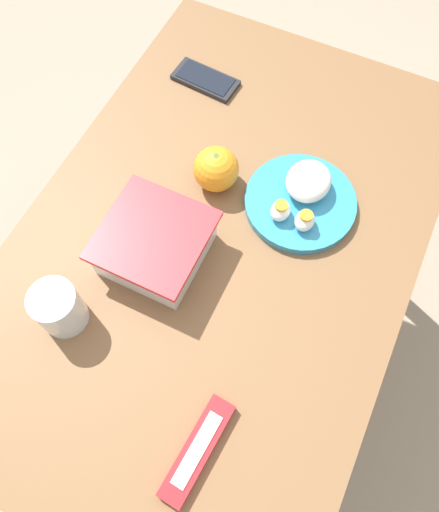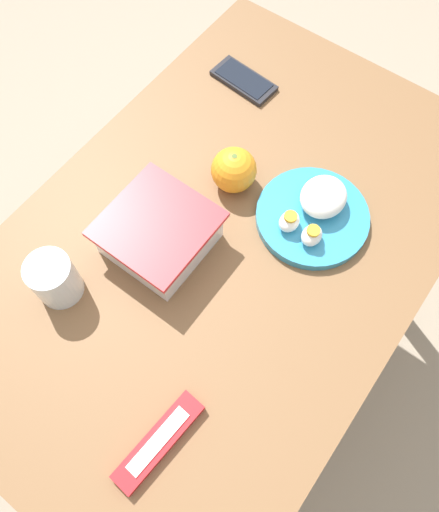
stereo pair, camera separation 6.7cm
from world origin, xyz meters
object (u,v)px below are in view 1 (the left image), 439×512
object	(u,v)px
drinking_glass	(59,308)
rice_plate	(302,197)
candy_bar	(197,450)
food_container	(155,245)
cell_phone	(205,80)
orange_fruit	(216,169)

from	to	relation	value
drinking_glass	rice_plate	bearing A→B (deg)	-35.91
candy_bar	food_container	bearing A→B (deg)	38.89
candy_bar	cell_phone	xyz separation A→B (m)	(0.65, 0.31, -0.00)
cell_phone	food_container	bearing A→B (deg)	-165.63
cell_phone	drinking_glass	xyz separation A→B (m)	(-0.56, -0.02, 0.04)
rice_plate	food_container	bearing A→B (deg)	137.36
cell_phone	drinking_glass	distance (m)	0.56
food_container	candy_bar	size ratio (longest dim) A/B	1.06
drinking_glass	orange_fruit	bearing A→B (deg)	-17.41
candy_bar	rice_plate	bearing A→B (deg)	2.51
rice_plate	drinking_glass	world-z (taller)	drinking_glass
cell_phone	candy_bar	bearing A→B (deg)	-154.65
rice_plate	orange_fruit	bearing A→B (deg)	98.73
orange_fruit	cell_phone	xyz separation A→B (m)	(0.21, 0.13, -0.04)
candy_bar	drinking_glass	distance (m)	0.30
food_container	orange_fruit	world-z (taller)	orange_fruit
orange_fruit	drinking_glass	xyz separation A→B (m)	(-0.34, 0.11, 0.00)
candy_bar	cell_phone	size ratio (longest dim) A/B	1.17
food_container	cell_phone	distance (m)	0.40
orange_fruit	drinking_glass	world-z (taller)	drinking_glass
candy_bar	drinking_glass	bearing A→B (deg)	72.56
candy_bar	drinking_glass	size ratio (longest dim) A/B	1.86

